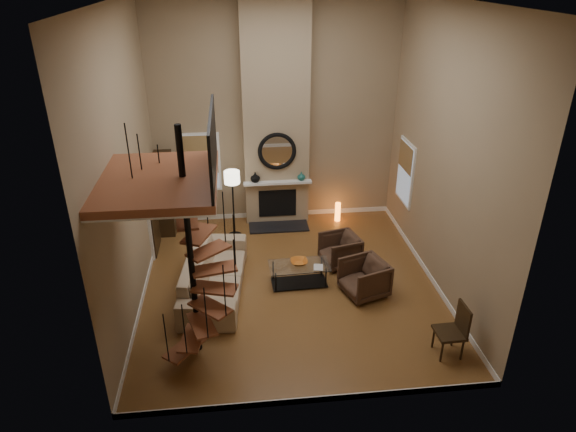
{
  "coord_description": "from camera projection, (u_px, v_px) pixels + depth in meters",
  "views": [
    {
      "loc": [
        -1.02,
        -8.87,
        6.04
      ],
      "look_at": [
        0.0,
        0.4,
        1.4
      ],
      "focal_mm": 31.72,
      "sensor_mm": 36.0,
      "label": 1
    }
  ],
  "objects": [
    {
      "name": "entry_door",
      "position": [
        152.0,
        209.0,
        11.53
      ],
      "size": [
        0.1,
        1.05,
        2.16
      ],
      "color": "white",
      "rests_on": "ground"
    },
    {
      "name": "front_wall",
      "position": [
        319.0,
        247.0,
        6.56
      ],
      "size": [
        6.0,
        0.02,
        5.5
      ],
      "primitive_type": "cube",
      "color": "#9A8363",
      "rests_on": "ground"
    },
    {
      "name": "baseboard_front",
      "position": [
        314.0,
        400.0,
        7.77
      ],
      "size": [
        6.0,
        0.02,
        0.12
      ],
      "primitive_type": "cube",
      "color": "white",
      "rests_on": "ground"
    },
    {
      "name": "firebox",
      "position": [
        278.0,
        203.0,
        12.98
      ],
      "size": [
        0.95,
        0.02,
        0.72
      ],
      "primitive_type": "cube",
      "color": "black",
      "rests_on": "chimney_breast"
    },
    {
      "name": "mirror_frame",
      "position": [
        277.0,
        151.0,
        12.34
      ],
      "size": [
        0.94,
        0.1,
        0.94
      ],
      "primitive_type": "torus",
      "rotation": [
        1.57,
        0.0,
        0.0
      ],
      "color": "black",
      "rests_on": "chimney_breast"
    },
    {
      "name": "vase_right",
      "position": [
        301.0,
        176.0,
        12.68
      ],
      "size": [
        0.2,
        0.2,
        0.21
      ],
      "primitive_type": "imported",
      "color": "#195A52",
      "rests_on": "mantel"
    },
    {
      "name": "ceiling",
      "position": [
        291.0,
        1.0,
        8.23
      ],
      "size": [
        6.0,
        6.5,
        0.01
      ],
      "primitive_type": "cube",
      "color": "silver",
      "rests_on": "back_wall"
    },
    {
      "name": "mantel",
      "position": [
        278.0,
        183.0,
        12.64
      ],
      "size": [
        1.7,
        0.18,
        0.06
      ],
      "primitive_type": "cube",
      "color": "white",
      "rests_on": "chimney_breast"
    },
    {
      "name": "bowl",
      "position": [
        299.0,
        262.0,
        10.52
      ],
      "size": [
        0.36,
        0.36,
        0.09
      ],
      "primitive_type": "imported",
      "color": "orange",
      "rests_on": "coffee_table"
    },
    {
      "name": "side_chair",
      "position": [
        455.0,
        328.0,
        8.56
      ],
      "size": [
        0.48,
        0.48,
        0.99
      ],
      "color": "black",
      "rests_on": "ground"
    },
    {
      "name": "sofa",
      "position": [
        214.0,
        273.0,
        10.33
      ],
      "size": [
        1.4,
        2.91,
        0.82
      ],
      "primitive_type": "imported",
      "rotation": [
        0.0,
        0.0,
        1.46
      ],
      "color": "tan",
      "rests_on": "ground"
    },
    {
      "name": "coffee_table",
      "position": [
        299.0,
        272.0,
        10.57
      ],
      "size": [
        1.27,
        0.67,
        0.46
      ],
      "color": "silver",
      "rests_on": "ground"
    },
    {
      "name": "vase_left",
      "position": [
        255.0,
        177.0,
        12.55
      ],
      "size": [
        0.24,
        0.24,
        0.25
      ],
      "primitive_type": "imported",
      "color": "black",
      "rests_on": "mantel"
    },
    {
      "name": "baseboard_left",
      "position": [
        145.0,
        291.0,
        10.36
      ],
      "size": [
        0.02,
        6.5,
        0.12
      ],
      "primitive_type": "cube",
      "color": "white",
      "rests_on": "ground"
    },
    {
      "name": "mirror_disc",
      "position": [
        277.0,
        151.0,
        12.35
      ],
      "size": [
        0.8,
        0.01,
        0.8
      ],
      "primitive_type": "cylinder",
      "rotation": [
        1.57,
        0.0,
        0.0
      ],
      "color": "white",
      "rests_on": "chimney_breast"
    },
    {
      "name": "armchair_far",
      "position": [
        367.0,
        277.0,
        10.27
      ],
      "size": [
        1.05,
        1.03,
        0.76
      ],
      "primitive_type": "imported",
      "rotation": [
        0.0,
        0.0,
        -1.25
      ],
      "color": "#452D20",
      "rests_on": "ground"
    },
    {
      "name": "baseboard_right",
      "position": [
        428.0,
        273.0,
        10.94
      ],
      "size": [
        0.02,
        6.5,
        0.12
      ],
      "primitive_type": "cube",
      "color": "white",
      "rests_on": "ground"
    },
    {
      "name": "window_right",
      "position": [
        405.0,
        171.0,
        12.02
      ],
      "size": [
        0.06,
        1.02,
        1.52
      ],
      "color": "white",
      "rests_on": "right_wall"
    },
    {
      "name": "accent_lamp",
      "position": [
        338.0,
        212.0,
        13.21
      ],
      "size": [
        0.14,
        0.14,
        0.5
      ],
      "primitive_type": "cylinder",
      "color": "orange",
      "rests_on": "ground"
    },
    {
      "name": "loft",
      "position": [
        166.0,
        177.0,
        7.44
      ],
      "size": [
        1.7,
        2.2,
        1.09
      ],
      "color": "brown",
      "rests_on": "left_wall"
    },
    {
      "name": "hearth",
      "position": [
        279.0,
        227.0,
        12.96
      ],
      "size": [
        1.5,
        0.6,
        0.04
      ],
      "primitive_type": "cube",
      "color": "black",
      "rests_on": "ground"
    },
    {
      "name": "floor_lamp",
      "position": [
        232.0,
        183.0,
        11.96
      ],
      "size": [
        0.37,
        0.37,
        1.7
      ],
      "color": "black",
      "rests_on": "ground"
    },
    {
      "name": "armchair_near",
      "position": [
        343.0,
        250.0,
        11.26
      ],
      "size": [
        0.94,
        0.92,
        0.71
      ],
      "primitive_type": "imported",
      "rotation": [
        0.0,
        0.0,
        -1.33
      ],
      "color": "#452D20",
      "rests_on": "ground"
    },
    {
      "name": "book",
      "position": [
        317.0,
        268.0,
        10.39
      ],
      "size": [
        0.23,
        0.28,
        0.02
      ],
      "primitive_type": "imported",
      "rotation": [
        0.0,
        0.0,
        -0.17
      ],
      "color": "gray",
      "rests_on": "coffee_table"
    },
    {
      "name": "window_back",
      "position": [
        200.0,
        162.0,
        12.64
      ],
      "size": [
        1.02,
        0.06,
        1.52
      ],
      "color": "white",
      "rests_on": "back_wall"
    },
    {
      "name": "spiral_stair",
      "position": [
        192.0,
        261.0,
        8.12
      ],
      "size": [
        1.47,
        1.47,
        4.06
      ],
      "color": "black",
      "rests_on": "ground"
    },
    {
      "name": "left_wall",
      "position": [
        125.0,
        167.0,
        9.16
      ],
      "size": [
        0.02,
        6.5,
        5.5
      ],
      "primitive_type": "cube",
      "color": "#9A8363",
      "rests_on": "ground"
    },
    {
      "name": "ground",
      "position": [
        290.0,
        284.0,
        10.68
      ],
      "size": [
        6.0,
        6.5,
        0.01
      ],
      "primitive_type": "cube",
      "color": "olive",
      "rests_on": "ground"
    },
    {
      "name": "right_wall",
      "position": [
        446.0,
        155.0,
        9.75
      ],
      "size": [
        0.02,
        6.5,
        5.5
      ],
      "primitive_type": "cube",
      "color": "#9A8363",
      "rests_on": "ground"
    },
    {
      "name": "baseboard_back",
      "position": [
        276.0,
        214.0,
        13.54
      ],
      "size": [
        6.0,
        0.02,
        0.12
      ],
      "primitive_type": "cube",
      "color": "white",
      "rests_on": "ground"
    },
    {
      "name": "chimney_breast",
      "position": [
        276.0,
        117.0,
        12.18
      ],
      "size": [
        1.6,
        0.38,
        5.5
      ],
      "primitive_type": "cube",
      "color": "tan",
      "rests_on": "ground"
    },
    {
      "name": "hutch",
      "position": [
        165.0,
        195.0,
        12.48
      ],
      "size": [
        0.43,
        0.91,
        2.03
      ],
      "primitive_type": "cube",
      "color": "black",
      "rests_on": "ground"
    },
    {
      "name": "back_wall",
      "position": [
        275.0,
        114.0,
        12.35
      ],
      "size": [
        6.0,
        0.02,
        5.5
      ],
      "primitive_type": "cube",
      "color": "#9A8363",
      "rests_on": "ground"
    }
  ]
}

